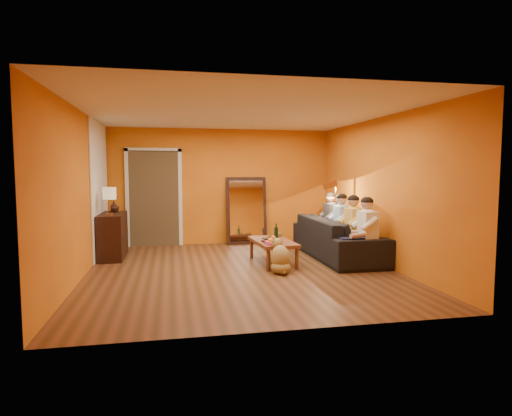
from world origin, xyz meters
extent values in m
cube|color=brown|center=(0.00, 0.00, 0.00)|extent=(5.00, 5.50, 0.00)
cube|color=white|center=(0.00, 0.00, 2.60)|extent=(5.00, 5.50, 0.00)
cube|color=orange|center=(0.00, 2.75, 1.30)|extent=(5.00, 0.00, 2.60)
cube|color=orange|center=(-2.50, 0.00, 1.30)|extent=(0.00, 5.50, 2.60)
cube|color=orange|center=(2.50, 0.00, 1.30)|extent=(0.00, 5.50, 2.60)
cube|color=white|center=(-2.48, 1.75, 1.30)|extent=(0.02, 1.90, 2.58)
cube|color=#3F2D19|center=(-1.50, 2.83, 1.05)|extent=(1.06, 0.30, 2.10)
cube|color=white|center=(-2.07, 2.71, 1.05)|extent=(0.08, 0.06, 2.20)
cube|color=white|center=(-0.93, 2.71, 1.05)|extent=(0.08, 0.06, 2.20)
cube|color=white|center=(-1.50, 2.71, 2.12)|extent=(1.22, 0.06, 0.08)
cube|color=black|center=(0.55, 2.63, 0.76)|extent=(0.92, 0.27, 1.51)
cube|color=white|center=(0.55, 2.59, 0.76)|extent=(0.78, 0.21, 1.35)
cube|color=black|center=(-2.24, 1.55, 0.42)|extent=(0.44, 1.18, 0.85)
imported|color=black|center=(2.00, 0.74, 0.38)|extent=(2.60, 1.02, 0.76)
cylinder|color=black|center=(0.69, 0.38, 0.58)|extent=(0.07, 0.07, 0.31)
imported|color=#B27F3F|center=(0.76, 0.55, 0.47)|extent=(0.13, 0.13, 0.10)
imported|color=black|center=(0.82, 0.78, 0.43)|extent=(0.39, 0.36, 0.03)
imported|color=black|center=(0.46, 0.23, 0.43)|extent=(0.28, 0.30, 0.02)
imported|color=maroon|center=(0.47, 0.24, 0.45)|extent=(0.30, 0.33, 0.02)
imported|color=black|center=(0.46, 0.22, 0.47)|extent=(0.24, 0.27, 0.02)
imported|color=black|center=(-2.24, 1.80, 0.96)|extent=(0.20, 0.20, 0.21)
camera|label=1|loc=(-1.13, -6.94, 1.66)|focal=30.00mm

